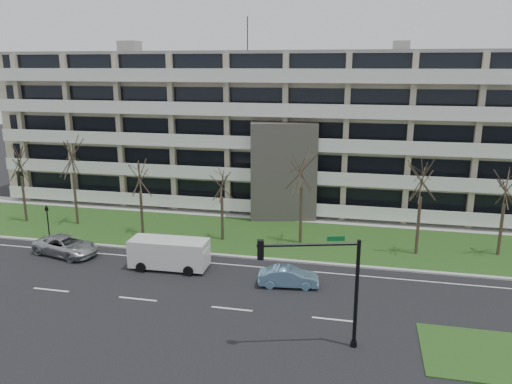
% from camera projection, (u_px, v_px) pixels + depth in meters
% --- Properties ---
extents(ground, '(160.00, 160.00, 0.00)m').
position_uv_depth(ground, '(232.00, 309.00, 29.48)').
color(ground, black).
rests_on(ground, ground).
extents(grass_verge, '(90.00, 10.00, 0.06)m').
position_uv_depth(grass_verge, '(272.00, 237.00, 41.78)').
color(grass_verge, '#2A4717').
rests_on(grass_verge, ground).
extents(curb, '(90.00, 0.35, 0.12)m').
position_uv_depth(curb, '(260.00, 258.00, 37.04)').
color(curb, '#B2B2AD').
rests_on(curb, ground).
extents(sidewalk, '(90.00, 2.00, 0.08)m').
position_uv_depth(sidewalk, '(283.00, 218.00, 46.98)').
color(sidewalk, '#B2B2AD').
rests_on(sidewalk, ground).
extents(grass_median, '(7.00, 5.00, 0.06)m').
position_uv_depth(grass_median, '(494.00, 356.00, 24.68)').
color(grass_median, '#2A4717').
rests_on(grass_median, ground).
extents(lane_edge_line, '(90.00, 0.12, 0.01)m').
position_uv_depth(lane_edge_line, '(255.00, 267.00, 35.63)').
color(lane_edge_line, white).
rests_on(lane_edge_line, ground).
extents(apartment_building, '(60.50, 15.10, 18.75)m').
position_uv_depth(apartment_building, '(294.00, 129.00, 51.57)').
color(apartment_building, tan).
rests_on(apartment_building, ground).
extents(silver_pickup, '(5.59, 3.50, 1.44)m').
position_uv_depth(silver_pickup, '(66.00, 246.00, 37.75)').
color(silver_pickup, '#B4B6BC').
rests_on(silver_pickup, ground).
extents(blue_sedan, '(4.05, 1.85, 1.29)m').
position_uv_depth(blue_sedan, '(288.00, 277.00, 32.38)').
color(blue_sedan, '#7EB0DB').
rests_on(blue_sedan, ground).
extents(white_van, '(5.55, 2.38, 2.13)m').
position_uv_depth(white_van, '(170.00, 251.00, 35.07)').
color(white_van, silver).
rests_on(white_van, ground).
extents(traffic_signal, '(5.00, 1.67, 5.98)m').
position_uv_depth(traffic_signal, '(323.00, 277.00, 24.51)').
color(traffic_signal, black).
rests_on(traffic_signal, ground).
extents(pedestrian_signal, '(0.32, 0.29, 2.77)m').
position_uv_depth(pedestrian_signal, '(47.00, 217.00, 41.23)').
color(pedestrian_signal, black).
rests_on(pedestrian_signal, ground).
extents(tree_0, '(3.80, 3.80, 7.60)m').
position_uv_depth(tree_0, '(19.00, 158.00, 44.52)').
color(tree_0, '#382B21').
rests_on(tree_0, ground).
extents(tree_1, '(4.23, 4.23, 8.47)m').
position_uv_depth(tree_1, '(71.00, 152.00, 43.56)').
color(tree_1, '#382B21').
rests_on(tree_1, ground).
extents(tree_2, '(3.33, 3.33, 6.65)m').
position_uv_depth(tree_2, '(139.00, 175.00, 41.37)').
color(tree_2, '#382B21').
rests_on(tree_2, ground).
extents(tree_3, '(3.27, 3.27, 6.54)m').
position_uv_depth(tree_3, '(222.00, 180.00, 39.87)').
color(tree_3, '#382B21').
rests_on(tree_3, ground).
extents(tree_4, '(4.15, 4.15, 8.30)m').
position_uv_depth(tree_4, '(302.00, 165.00, 38.80)').
color(tree_4, '#382B21').
rests_on(tree_4, ground).
extents(tree_5, '(4.03, 4.03, 8.06)m').
position_uv_depth(tree_5, '(422.00, 174.00, 36.47)').
color(tree_5, '#382B21').
rests_on(tree_5, ground).
extents(tree_6, '(3.61, 3.61, 7.22)m').
position_uv_depth(tree_6, '(507.00, 183.00, 36.42)').
color(tree_6, '#382B21').
rests_on(tree_6, ground).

